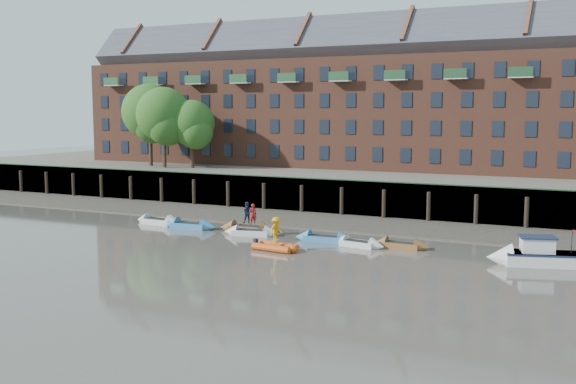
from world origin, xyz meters
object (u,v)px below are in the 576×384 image
Objects in this scene: rowboat_2 at (248,229)px; motor_launch at (527,255)px; rowboat_6 at (401,245)px; person_rower_a at (253,214)px; rowboat_1 at (190,226)px; rowboat_3 at (252,233)px; rib_tender at (277,247)px; person_rower_b at (247,213)px; rowboat_0 at (159,221)px; rowboat_4 at (324,239)px; rowboat_5 at (359,244)px; person_rib_crew at (276,230)px.

motor_launch reaches higher than rowboat_2.
person_rower_a reaches higher than rowboat_6.
rowboat_3 is at bearing -8.88° from rowboat_1.
rib_tender is 6.50m from person_rower_b.
rowboat_6 is at bearing -26.73° from motor_launch.
rowboat_0 is 15.60m from rowboat_4.
rowboat_2 is at bearing 140.67° from rib_tender.
rib_tender is at bearing -28.41° from rowboat_1.
rowboat_6 is (2.85, 0.72, 0.01)m from rowboat_5.
rib_tender is (-1.76, -4.27, 0.01)m from rowboat_4.
rowboat_6 is 2.56× the size of person_rower_a.
rowboat_5 is at bearing 45.47° from rib_tender.
rowboat_4 is at bearing -9.32° from person_rib_crew.
rowboat_3 is 1.40× the size of rib_tender.
person_rib_crew is (5.33, -5.56, 1.18)m from rowboat_2.
person_rib_crew reaches higher than rib_tender.
person_rower_b reaches higher than rowboat_2.
person_rower_a is (-4.17, 4.23, 1.42)m from rib_tender.
person_rower_a reaches higher than rowboat_5.
motor_launch reaches higher than rowboat_1.
rowboat_5 is at bearing -20.60° from motor_launch.
rowboat_0 is at bearing 171.87° from rowboat_4.
rowboat_5 is at bearing -19.36° from person_rower_b.
rowboat_4 is (6.01, 0.11, 0.01)m from rowboat_3.
rowboat_1 reaches higher than rowboat_5.
person_rib_crew is at bearing -56.48° from rowboat_3.
rowboat_3 reaches higher than rowboat_6.
rowboat_4 is at bearing -16.53° from rowboat_2.
rowboat_0 is at bearing 178.35° from rowboat_6.
rib_tender is 0.55× the size of motor_launch.
rib_tender is (4.25, -4.15, 0.02)m from rowboat_3.
rowboat_3 is 1.12× the size of rowboat_6.
rowboat_1 is 1.03× the size of rowboat_4.
person_rower_a is at bearing 141.17° from rib_tender.
motor_launch is 3.50× the size of person_rower_b.
motor_launch reaches higher than rowboat_4.
person_rower_b is 6.37m from person_rib_crew.
rowboat_4 is 1.41× the size of rib_tender.
person_rower_a is at bearing -21.66° from person_rower_b.
rowboat_2 is at bearing -91.22° from person_rower_a.
rowboat_2 is 2.24m from person_rower_a.
rowboat_6 reaches higher than rib_tender.
rowboat_2 is 21.46m from motor_launch.
person_rower_a reaches higher than rowboat_2.
rowboat_1 reaches higher than rowboat_4.
rowboat_1 is 11.33m from person_rib_crew.
rowboat_4 is (7.10, -1.24, -0.01)m from rowboat_2.
person_rower_a is 0.89× the size of person_rib_crew.
rowboat_2 reaches higher than rowboat_3.
rowboat_3 is 1.11× the size of rowboat_5.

